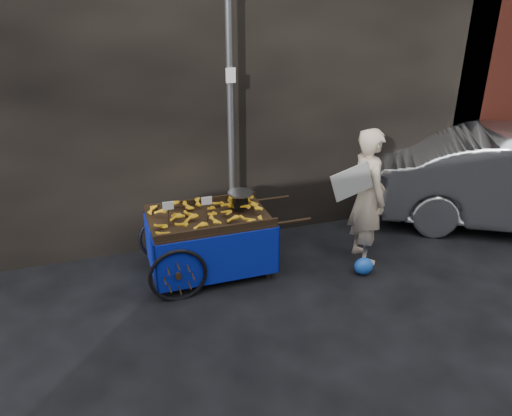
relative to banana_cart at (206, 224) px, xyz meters
name	(u,v)px	position (x,y,z in m)	size (l,w,h in m)	color
ground	(239,301)	(0.19, -0.77, -0.69)	(80.00, 80.00, 0.00)	black
building_wall	(212,53)	(0.59, 1.83, 1.81)	(13.50, 2.00, 5.00)	black
street_pole	(230,107)	(0.49, 0.53, 1.31)	(0.12, 0.10, 4.00)	slate
banana_cart	(206,224)	(0.00, 0.00, 0.00)	(2.06, 1.05, 1.12)	black
vendor	(368,197)	(2.07, -0.32, 0.22)	(0.88, 0.68, 1.82)	beige
plastic_bag	(364,266)	(1.89, -0.69, -0.58)	(0.25, 0.20, 0.23)	blue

